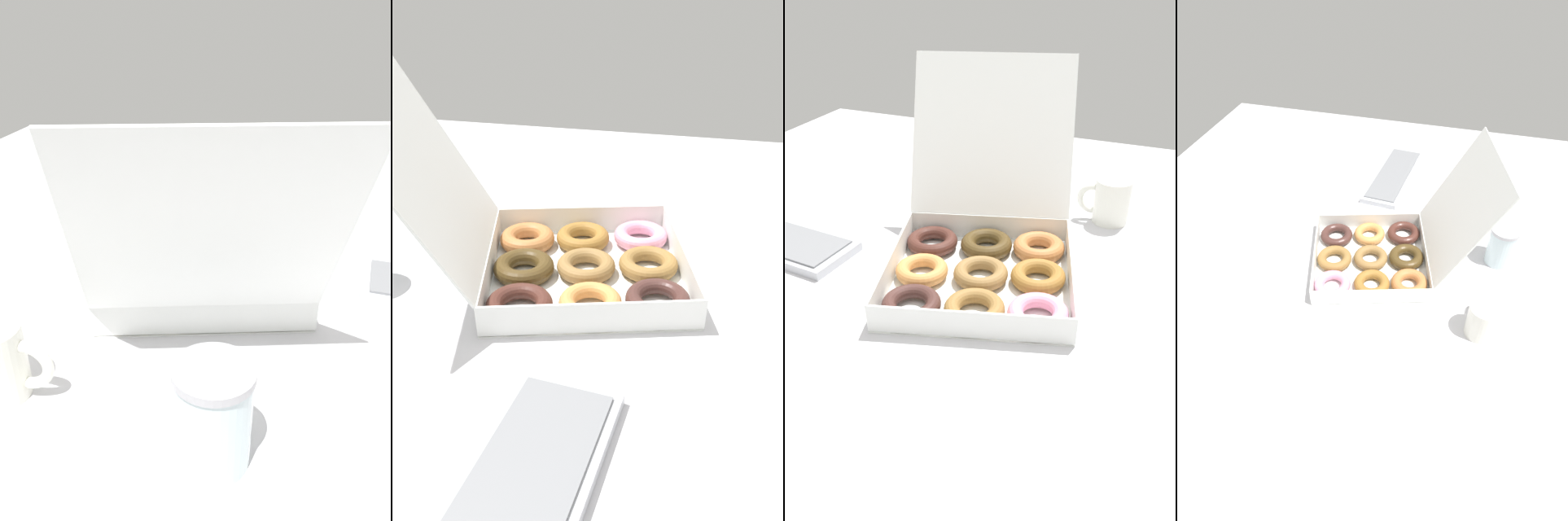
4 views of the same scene
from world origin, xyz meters
TOP-DOWN VIEW (x-y plane):
  - ground_plane at (0.00, 0.00)cm, footprint 180.00×180.00cm
  - donut_box at (3.02, 5.20)cm, footprint 45.25×55.83cm
  - coffee_mug at (20.98, 35.59)cm, footprint 11.67×7.87cm
  - glass_jar at (-6.60, 39.06)cm, footprint 8.54×8.54cm

SIDE VIEW (x-z plane):
  - ground_plane at x=0.00cm, z-range -2.00..0.00cm
  - donut_box at x=3.02cm, z-range -13.46..21.14cm
  - coffee_mug at x=20.98cm, z-range 0.13..10.08cm
  - glass_jar at x=-6.60cm, z-range 0.05..12.45cm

